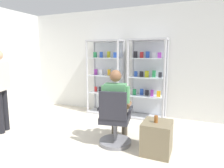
# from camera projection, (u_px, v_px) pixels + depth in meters

# --- Properties ---
(back_wall) EXTENTS (6.00, 0.10, 2.70)m
(back_wall) POSITION_uv_depth(u_px,v_px,m) (129.00, 62.00, 5.07)
(back_wall) COLOR silver
(back_wall) RESTS_ON ground
(display_cabinet_left) EXTENTS (0.90, 0.45, 1.90)m
(display_cabinet_left) POSITION_uv_depth(u_px,v_px,m) (106.00, 77.00, 5.12)
(display_cabinet_left) COLOR #B7B7BC
(display_cabinet_left) RESTS_ON ground
(display_cabinet_right) EXTENTS (0.90, 0.45, 1.90)m
(display_cabinet_right) POSITION_uv_depth(u_px,v_px,m) (148.00, 79.00, 4.70)
(display_cabinet_right) COLOR #B7B7BC
(display_cabinet_right) RESTS_ON ground
(office_chair) EXTENTS (0.61, 0.57, 0.96)m
(office_chair) POSITION_uv_depth(u_px,v_px,m) (115.00, 123.00, 3.30)
(office_chair) COLOR slate
(office_chair) RESTS_ON ground
(seated_shopkeeper) EXTENTS (0.54, 0.61, 1.29)m
(seated_shopkeeper) POSITION_uv_depth(u_px,v_px,m) (117.00, 102.00, 3.41)
(seated_shopkeeper) COLOR #3F382D
(seated_shopkeeper) RESTS_ON ground
(storage_crate) EXTENTS (0.44, 0.48, 0.51)m
(storage_crate) POSITION_uv_depth(u_px,v_px,m) (157.00, 138.00, 3.06)
(storage_crate) COLOR #72664C
(storage_crate) RESTS_ON ground
(tea_glass) EXTENTS (0.06, 0.06, 0.11)m
(tea_glass) POSITION_uv_depth(u_px,v_px,m) (156.00, 119.00, 3.00)
(tea_glass) COLOR brown
(tea_glass) RESTS_ON storage_crate
(standing_customer) EXTENTS (0.34, 0.49, 1.63)m
(standing_customer) POSITION_uv_depth(u_px,v_px,m) (0.00, 86.00, 3.82)
(standing_customer) COLOR black
(standing_customer) RESTS_ON ground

